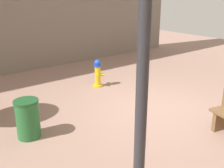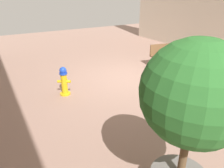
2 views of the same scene
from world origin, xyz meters
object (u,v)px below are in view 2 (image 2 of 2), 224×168
Objects in this scene: fire_hydrant at (64,81)px; trash_bin at (182,111)px; bench_near at (169,54)px; planter_tree at (192,108)px.

trash_bin is (-1.76, 3.08, -0.02)m from fire_hydrant.
bench_near is 6.70m from planter_tree.
fire_hydrant is 3.55m from trash_bin.
bench_near is (-4.83, -0.38, 0.04)m from fire_hydrant.
planter_tree is at bearing 40.09° from trash_bin.
bench_near is at bearing -175.45° from fire_hydrant.
fire_hydrant reaches higher than trash_bin.
bench_near is at bearing -134.05° from planter_tree.
fire_hydrant is at bearing -60.20° from trash_bin.
planter_tree is 2.33m from trash_bin.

